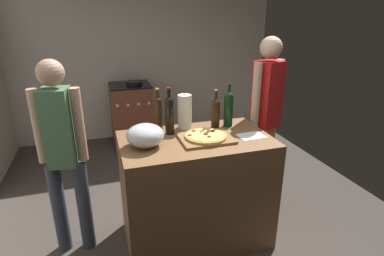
{
  "coord_description": "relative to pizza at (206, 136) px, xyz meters",
  "views": [
    {
      "loc": [
        -0.63,
        -1.57,
        1.86
      ],
      "look_at": [
        0.07,
        0.65,
        0.99
      ],
      "focal_mm": 28.86,
      "sensor_mm": 36.0,
      "label": 1
    }
  ],
  "objects": [
    {
      "name": "recipe_sheet",
      "position": [
        0.37,
        -0.04,
        -0.03
      ],
      "size": [
        0.22,
        0.16,
        0.0
      ],
      "primitive_type": "cube",
      "rotation": [
        0.0,
        0.0,
        0.05
      ],
      "color": "white",
      "rests_on": "counter"
    },
    {
      "name": "paper_towel_roll",
      "position": [
        -0.08,
        0.3,
        0.11
      ],
      "size": [
        0.11,
        0.11,
        0.29
      ],
      "color": "white",
      "rests_on": "counter"
    },
    {
      "name": "kitchen_wall_rear",
      "position": [
        -0.13,
        2.71,
        0.33
      ],
      "size": [
        4.24,
        0.1,
        2.6
      ],
      "primitive_type": "cube",
      "color": "#BCB7AD",
      "rests_on": "ground_plane"
    },
    {
      "name": "person_in_red",
      "position": [
        0.75,
        0.39,
        0.0
      ],
      "size": [
        0.38,
        0.28,
        1.67
      ],
      "color": "#D88C4C",
      "rests_on": "ground_plane"
    },
    {
      "name": "mixing_bowl",
      "position": [
        -0.46,
        0.01,
        0.05
      ],
      "size": [
        0.28,
        0.28,
        0.17
      ],
      "color": "#B2B2B7",
      "rests_on": "counter"
    },
    {
      "name": "wine_bottle_clear",
      "position": [
        0.29,
        0.23,
        0.13
      ],
      "size": [
        0.08,
        0.08,
        0.37
      ],
      "color": "#143819",
      "rests_on": "counter"
    },
    {
      "name": "wine_bottle_amber",
      "position": [
        -0.24,
        0.21,
        0.14
      ],
      "size": [
        0.07,
        0.07,
        0.38
      ],
      "color": "black",
      "rests_on": "counter"
    },
    {
      "name": "wine_bottle_dark",
      "position": [
        -0.3,
        0.34,
        0.12
      ],
      "size": [
        0.07,
        0.07,
        0.35
      ],
      "color": "#331E0F",
      "rests_on": "counter"
    },
    {
      "name": "stove",
      "position": [
        -0.31,
        2.31,
        -0.51
      ],
      "size": [
        0.57,
        0.58,
        0.95
      ],
      "color": "brown",
      "rests_on": "ground_plane"
    },
    {
      "name": "wine_bottle_green",
      "position": [
        0.17,
        0.23,
        0.11
      ],
      "size": [
        0.07,
        0.07,
        0.33
      ],
      "color": "#331E0F",
      "rests_on": "counter"
    },
    {
      "name": "cutting_board",
      "position": [
        -0.0,
        -0.0,
        -0.02
      ],
      "size": [
        0.4,
        0.32,
        0.02
      ],
      "primitive_type": "cube",
      "color": "olive",
      "rests_on": "counter"
    },
    {
      "name": "counter",
      "position": [
        -0.07,
        0.05,
        -0.5
      ],
      "size": [
        1.18,
        0.71,
        0.94
      ],
      "primitive_type": "cube",
      "color": "brown",
      "rests_on": "ground_plane"
    },
    {
      "name": "pizza",
      "position": [
        0.0,
        0.0,
        0.0
      ],
      "size": [
        0.32,
        0.32,
        0.03
      ],
      "color": "tan",
      "rests_on": "cutting_board"
    },
    {
      "name": "ground_plane",
      "position": [
        -0.13,
        1.08,
        -0.98
      ],
      "size": [
        4.24,
        3.77,
        0.02
      ],
      "primitive_type": "cube",
      "color": "#3F3833"
    },
    {
      "name": "person_in_stripes",
      "position": [
        -1.06,
        0.22,
        -0.08
      ],
      "size": [
        0.36,
        0.23,
        1.57
      ],
      "color": "#383D4C",
      "rests_on": "ground_plane"
    }
  ]
}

